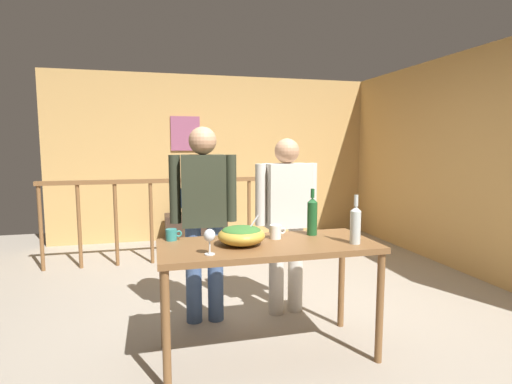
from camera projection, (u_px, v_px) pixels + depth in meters
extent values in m
plane|color=#9E9384|center=(274.00, 315.00, 3.46)|extent=(8.10, 8.10, 0.00)
cube|color=tan|center=(217.00, 158.00, 6.31)|extent=(5.01, 0.10, 2.52)
cube|color=tan|center=(450.00, 162.00, 4.84)|extent=(0.10, 4.67, 2.52)
cube|color=#994F70|center=(185.00, 134.00, 6.09)|extent=(0.44, 0.03, 0.52)
cylinder|color=brown|center=(41.00, 229.00, 4.63)|extent=(0.04, 0.04, 1.00)
cylinder|color=brown|center=(79.00, 227.00, 4.73)|extent=(0.04, 0.04, 1.00)
cylinder|color=brown|center=(116.00, 225.00, 4.83)|extent=(0.04, 0.04, 1.00)
cylinder|color=brown|center=(151.00, 224.00, 4.94)|extent=(0.04, 0.04, 1.00)
cylinder|color=brown|center=(185.00, 222.00, 5.04)|extent=(0.04, 0.04, 1.00)
cylinder|color=brown|center=(218.00, 220.00, 5.14)|extent=(0.04, 0.04, 1.00)
cylinder|color=brown|center=(249.00, 219.00, 5.25)|extent=(0.04, 0.04, 1.00)
cylinder|color=brown|center=(279.00, 217.00, 5.35)|extent=(0.04, 0.04, 1.00)
cube|color=brown|center=(167.00, 181.00, 4.93)|extent=(2.97, 0.07, 0.05)
cube|color=brown|center=(279.00, 214.00, 5.34)|extent=(0.10, 0.10, 1.10)
cube|color=#38281E|center=(196.00, 228.00, 6.00)|extent=(0.90, 0.40, 0.44)
cube|color=black|center=(196.00, 213.00, 5.97)|extent=(0.20, 0.12, 0.02)
cylinder|color=black|center=(196.00, 210.00, 5.97)|extent=(0.03, 0.03, 0.08)
cube|color=black|center=(196.00, 198.00, 5.92)|extent=(0.48, 0.06, 0.29)
cube|color=black|center=(196.00, 198.00, 5.89)|extent=(0.44, 0.01, 0.26)
cube|color=brown|center=(268.00, 246.00, 2.73)|extent=(1.48, 0.64, 0.04)
cylinder|color=brown|center=(166.00, 332.00, 2.33)|extent=(0.05, 0.05, 0.76)
cylinder|color=brown|center=(380.00, 308.00, 2.68)|extent=(0.05, 0.05, 0.76)
cylinder|color=brown|center=(164.00, 297.00, 2.87)|extent=(0.05, 0.05, 0.76)
cylinder|color=brown|center=(341.00, 281.00, 3.22)|extent=(0.05, 0.05, 0.76)
ellipsoid|color=gold|center=(241.00, 236.00, 2.67)|extent=(0.32, 0.32, 0.13)
ellipsoid|color=#38702D|center=(241.00, 231.00, 2.66)|extent=(0.26, 0.26, 0.06)
cylinder|color=silver|center=(251.00, 227.00, 2.68)|extent=(0.12, 0.01, 0.16)
cylinder|color=silver|center=(210.00, 254.00, 2.44)|extent=(0.06, 0.06, 0.01)
cylinder|color=silver|center=(210.00, 247.00, 2.44)|extent=(0.01, 0.01, 0.08)
ellipsoid|color=silver|center=(210.00, 235.00, 2.43)|extent=(0.07, 0.07, 0.08)
cylinder|color=silver|center=(355.00, 227.00, 2.70)|extent=(0.07, 0.07, 0.22)
cone|color=silver|center=(356.00, 209.00, 2.69)|extent=(0.07, 0.07, 0.03)
cylinder|color=silver|center=(356.00, 201.00, 2.68)|extent=(0.03, 0.03, 0.08)
cylinder|color=#1E5628|center=(312.00, 219.00, 2.96)|extent=(0.07, 0.07, 0.24)
cone|color=#1E5628|center=(312.00, 200.00, 2.95)|extent=(0.07, 0.07, 0.03)
cylinder|color=#1E5628|center=(313.00, 193.00, 2.94)|extent=(0.03, 0.03, 0.07)
cylinder|color=teal|center=(171.00, 235.00, 2.80)|extent=(0.08, 0.08, 0.08)
torus|color=teal|center=(179.00, 234.00, 2.82)|extent=(0.05, 0.01, 0.05)
cylinder|color=white|center=(275.00, 232.00, 2.85)|extent=(0.08, 0.08, 0.10)
torus|color=white|center=(283.00, 231.00, 2.86)|extent=(0.05, 0.01, 0.05)
cylinder|color=#3D5684|center=(215.00, 273.00, 3.33)|extent=(0.13, 0.13, 0.81)
cylinder|color=#3D5684|center=(194.00, 274.00, 3.30)|extent=(0.13, 0.13, 0.81)
cube|color=#2D3323|center=(203.00, 190.00, 3.23)|extent=(0.36, 0.24, 0.58)
cylinder|color=#2D3323|center=(231.00, 188.00, 3.27)|extent=(0.09, 0.09, 0.55)
cylinder|color=#2D3323|center=(175.00, 189.00, 3.19)|extent=(0.09, 0.09, 0.55)
sphere|color=tan|center=(203.00, 141.00, 3.19)|extent=(0.22, 0.22, 0.22)
cylinder|color=beige|center=(295.00, 269.00, 3.52)|extent=(0.13, 0.13, 0.77)
cylinder|color=beige|center=(276.00, 271.00, 3.47)|extent=(0.13, 0.13, 0.77)
cube|color=beige|center=(287.00, 195.00, 3.42)|extent=(0.38, 0.24, 0.54)
cylinder|color=beige|center=(311.00, 193.00, 3.49)|extent=(0.09, 0.09, 0.52)
cylinder|color=beige|center=(261.00, 195.00, 3.34)|extent=(0.09, 0.09, 0.52)
sphere|color=tan|center=(287.00, 151.00, 3.37)|extent=(0.21, 0.21, 0.21)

